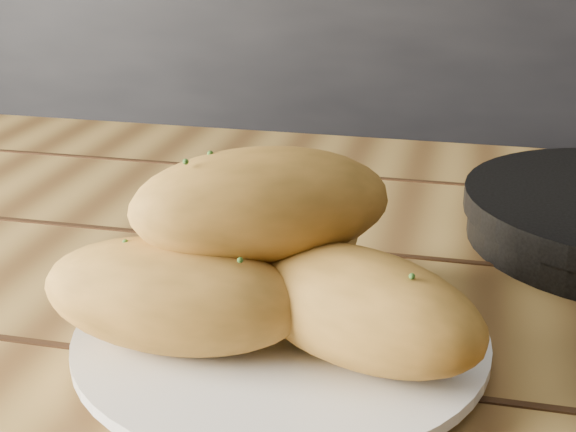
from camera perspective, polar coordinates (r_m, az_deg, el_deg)
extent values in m
cube|color=olive|center=(0.61, 17.30, -9.25)|extent=(1.50, 0.92, 0.04)
cylinder|color=olive|center=(1.25, -17.87, -12.38)|extent=(0.07, 0.07, 0.71)
cylinder|color=silver|center=(0.54, -0.49, -9.11)|extent=(0.25, 0.25, 0.01)
cylinder|color=silver|center=(0.53, -0.49, -8.38)|extent=(0.27, 0.27, 0.01)
ellipsoid|color=#BE8635|center=(0.50, -8.24, -5.64)|extent=(0.17, 0.08, 0.07)
ellipsoid|color=#BE8635|center=(0.48, 5.03, -6.50)|extent=(0.18, 0.13, 0.07)
ellipsoid|color=#BE8635|center=(0.57, 0.38, -1.90)|extent=(0.12, 0.17, 0.07)
ellipsoid|color=#BE8635|center=(0.49, -1.90, 0.79)|extent=(0.18, 0.14, 0.07)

